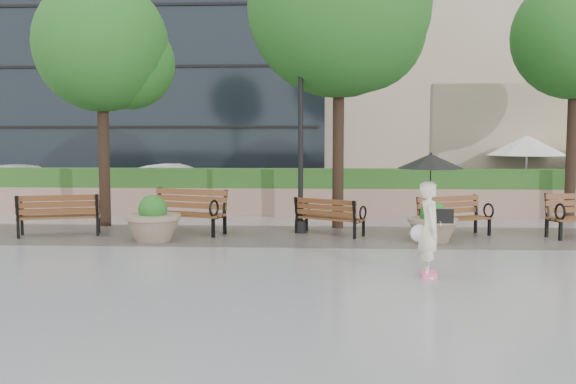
{
  "coord_description": "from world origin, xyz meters",
  "views": [
    {
      "loc": [
        0.89,
        -11.61,
        2.3
      ],
      "look_at": [
        0.16,
        2.09,
        1.1
      ],
      "focal_mm": 40.0,
      "sensor_mm": 36.0,
      "label": 1
    }
  ],
  "objects_px": {
    "planter_right": "(433,226)",
    "car_left": "(26,184)",
    "bench_1": "(185,221)",
    "bench_2": "(329,224)",
    "lamppost": "(301,156)",
    "pedestrian": "(430,202)",
    "planter_left": "(153,223)",
    "bench_0": "(60,224)",
    "car_right": "(177,184)",
    "bench_3": "(454,225)"
  },
  "relations": [
    {
      "from": "bench_1",
      "to": "car_right",
      "type": "xyz_separation_m",
      "value": [
        -1.77,
        6.88,
        0.36
      ]
    },
    {
      "from": "pedestrian",
      "to": "bench_2",
      "type": "bearing_deg",
      "value": 23.88
    },
    {
      "from": "bench_0",
      "to": "bench_1",
      "type": "relative_size",
      "value": 0.93
    },
    {
      "from": "car_right",
      "to": "bench_3",
      "type": "bearing_deg",
      "value": -126.02
    },
    {
      "from": "bench_2",
      "to": "car_left",
      "type": "bearing_deg",
      "value": -2.44
    },
    {
      "from": "bench_2",
      "to": "pedestrian",
      "type": "height_order",
      "value": "pedestrian"
    },
    {
      "from": "bench_2",
      "to": "lamppost",
      "type": "bearing_deg",
      "value": 7.67
    },
    {
      "from": "lamppost",
      "to": "car_left",
      "type": "distance_m",
      "value": 11.43
    },
    {
      "from": "pedestrian",
      "to": "planter_right",
      "type": "bearing_deg",
      "value": -6.99
    },
    {
      "from": "bench_0",
      "to": "car_left",
      "type": "bearing_deg",
      "value": -75.99
    },
    {
      "from": "car_left",
      "to": "car_right",
      "type": "xyz_separation_m",
      "value": [
        5.07,
        0.46,
        0.0
      ]
    },
    {
      "from": "bench_1",
      "to": "bench_3",
      "type": "xyz_separation_m",
      "value": [
        6.24,
        -0.1,
        -0.04
      ]
    },
    {
      "from": "lamppost",
      "to": "bench_3",
      "type": "bearing_deg",
      "value": -5.59
    },
    {
      "from": "lamppost",
      "to": "pedestrian",
      "type": "relative_size",
      "value": 2.08
    },
    {
      "from": "bench_2",
      "to": "planter_left",
      "type": "distance_m",
      "value": 4.01
    },
    {
      "from": "bench_0",
      "to": "planter_left",
      "type": "bearing_deg",
      "value": 148.98
    },
    {
      "from": "bench_3",
      "to": "lamppost",
      "type": "xyz_separation_m",
      "value": [
        -3.53,
        0.35,
        1.57
      ]
    },
    {
      "from": "bench_1",
      "to": "planter_left",
      "type": "distance_m",
      "value": 1.2
    },
    {
      "from": "planter_right",
      "to": "lamppost",
      "type": "relative_size",
      "value": 0.26
    },
    {
      "from": "bench_3",
      "to": "planter_right",
      "type": "xyz_separation_m",
      "value": [
        -0.63,
        -0.81,
        0.08
      ]
    },
    {
      "from": "bench_2",
      "to": "bench_3",
      "type": "relative_size",
      "value": 0.94
    },
    {
      "from": "bench_1",
      "to": "planter_left",
      "type": "bearing_deg",
      "value": -92.91
    },
    {
      "from": "lamppost",
      "to": "planter_right",
      "type": "bearing_deg",
      "value": -21.75
    },
    {
      "from": "bench_1",
      "to": "bench_3",
      "type": "bearing_deg",
      "value": 19.28
    },
    {
      "from": "bench_2",
      "to": "car_left",
      "type": "distance_m",
      "value": 12.1
    },
    {
      "from": "bench_1",
      "to": "car_left",
      "type": "height_order",
      "value": "car_left"
    },
    {
      "from": "lamppost",
      "to": "pedestrian",
      "type": "height_order",
      "value": "lamppost"
    },
    {
      "from": "bench_0",
      "to": "car_right",
      "type": "height_order",
      "value": "car_right"
    },
    {
      "from": "car_right",
      "to": "planter_left",
      "type": "bearing_deg",
      "value": -165.71
    },
    {
      "from": "bench_3",
      "to": "bench_0",
      "type": "bearing_deg",
      "value": 155.74
    },
    {
      "from": "car_right",
      "to": "bench_2",
      "type": "bearing_deg",
      "value": -138.2
    },
    {
      "from": "planter_right",
      "to": "car_right",
      "type": "bearing_deg",
      "value": 133.46
    },
    {
      "from": "pedestrian",
      "to": "car_right",
      "type": "bearing_deg",
      "value": 34.7
    },
    {
      "from": "bench_2",
      "to": "car_right",
      "type": "xyz_separation_m",
      "value": [
        -5.16,
        6.91,
        0.41
      ]
    },
    {
      "from": "bench_1",
      "to": "lamppost",
      "type": "height_order",
      "value": "lamppost"
    },
    {
      "from": "bench_2",
      "to": "planter_right",
      "type": "xyz_separation_m",
      "value": [
        2.22,
        -0.88,
        0.1
      ]
    },
    {
      "from": "car_right",
      "to": "pedestrian",
      "type": "height_order",
      "value": "pedestrian"
    },
    {
      "from": "bench_0",
      "to": "bench_2",
      "type": "distance_m",
      "value": 6.23
    },
    {
      "from": "car_left",
      "to": "pedestrian",
      "type": "bearing_deg",
      "value": -124.33
    },
    {
      "from": "bench_2",
      "to": "pedestrian",
      "type": "distance_m",
      "value": 4.68
    },
    {
      "from": "bench_2",
      "to": "car_left",
      "type": "height_order",
      "value": "car_left"
    },
    {
      "from": "car_right",
      "to": "pedestrian",
      "type": "relative_size",
      "value": 2.02
    },
    {
      "from": "planter_right",
      "to": "car_left",
      "type": "relative_size",
      "value": 0.23
    },
    {
      "from": "planter_right",
      "to": "car_right",
      "type": "relative_size",
      "value": 0.27
    },
    {
      "from": "planter_left",
      "to": "car_right",
      "type": "relative_size",
      "value": 0.3
    },
    {
      "from": "bench_1",
      "to": "bench_2",
      "type": "height_order",
      "value": "bench_1"
    },
    {
      "from": "bench_0",
      "to": "car_left",
      "type": "xyz_separation_m",
      "value": [
        -4.02,
        6.9,
        0.38
      ]
    },
    {
      "from": "car_left",
      "to": "car_right",
      "type": "distance_m",
      "value": 5.09
    },
    {
      "from": "bench_0",
      "to": "car_right",
      "type": "relative_size",
      "value": 0.47
    },
    {
      "from": "bench_0",
      "to": "lamppost",
      "type": "relative_size",
      "value": 0.46
    }
  ]
}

